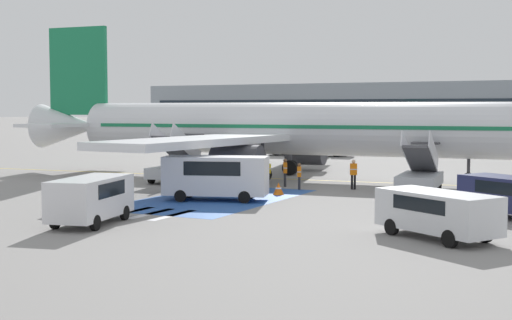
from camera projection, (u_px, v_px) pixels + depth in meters
name	position (u px, v px, depth m)	size (l,w,h in m)	color
ground_plane	(283.00, 178.00, 50.34)	(600.00, 600.00, 0.00)	gray
apron_leadline_yellow	(299.00, 180.00, 49.18)	(0.20, 76.12, 0.01)	gold
apron_stand_patch_blue	(214.00, 199.00, 38.54)	(6.98, 12.60, 0.01)	#2856A8
apron_walkway_bar_0	(110.00, 210.00, 34.27)	(0.44, 3.60, 0.01)	silver
apron_walkway_bar_1	(130.00, 212.00, 33.74)	(0.44, 3.60, 0.01)	silver
apron_walkway_bar_2	(151.00, 213.00, 33.21)	(0.44, 3.60, 0.01)	silver
apron_walkway_bar_3	(173.00, 215.00, 32.68)	(0.44, 3.60, 0.01)	silver
airliner	(289.00, 129.00, 49.19)	(41.62, 33.98, 11.16)	silver
boarding_stairs_forward	(420.00, 176.00, 41.89)	(2.62, 5.38, 3.68)	#ADB2BA
boarding_stairs_aft	(176.00, 167.00, 47.65)	(2.62, 5.38, 3.98)	#ADB2BA
fuel_tanker	(307.00, 138.00, 74.05)	(9.32, 3.52, 3.62)	#38383D
service_van_0	(216.00, 174.00, 37.92)	(5.84, 3.60, 2.35)	silver
service_van_1	(91.00, 196.00, 30.04)	(2.88, 4.89, 1.98)	silver
service_van_2	(437.00, 210.00, 26.70)	(5.11, 4.22, 1.77)	silver
ground_crew_0	(285.00, 171.00, 44.61)	(0.41, 0.49, 1.76)	#2D2D33
ground_crew_1	(353.00, 172.00, 43.11)	(0.49, 0.38, 1.82)	black
ground_crew_2	(299.00, 174.00, 43.05)	(0.35, 0.48, 1.60)	#2D2D33
ground_crew_3	(267.00, 171.00, 45.40)	(0.39, 0.49, 1.58)	black
traffic_cone_0	(278.00, 189.00, 40.48)	(0.62, 0.62, 0.69)	orange
terminal_building	(438.00, 113.00, 102.89)	(91.63, 12.10, 8.62)	#89939E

